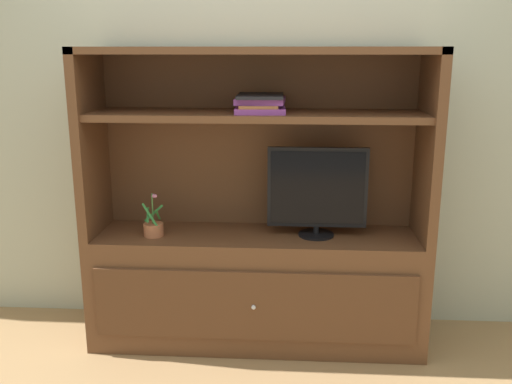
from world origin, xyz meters
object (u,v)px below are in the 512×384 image
magazine_stack (260,103)px  media_console (257,255)px  tv_monitor (317,191)px  potted_plant (154,228)px

magazine_stack → media_console: bearing=165.4°
tv_monitor → magazine_stack: size_ratio=1.60×
media_console → tv_monitor: media_console is taller
potted_plant → magazine_stack: (0.57, 0.06, 0.67)m
media_console → tv_monitor: size_ratio=3.44×
media_console → tv_monitor: bearing=-1.8°
media_console → potted_plant: size_ratio=7.72×
media_console → tv_monitor: 0.49m
media_console → magazine_stack: (0.02, -0.00, 0.83)m
potted_plant → media_console: bearing=7.0°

